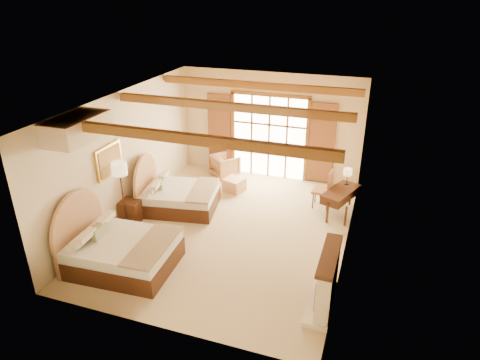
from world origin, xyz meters
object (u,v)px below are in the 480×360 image
at_px(bed_near, 116,248).
at_px(nightstand, 131,211).
at_px(armchair, 225,165).
at_px(desk, 340,201).
at_px(bed_far, 175,194).

relative_size(bed_near, nightstand, 3.86).
height_order(armchair, desk, armchair).
xyz_separation_m(bed_far, desk, (4.21, 1.09, -0.02)).
xyz_separation_m(nightstand, armchair, (1.23, 3.42, 0.05)).
bearing_deg(nightstand, bed_far, 49.55).
bearing_deg(bed_near, desk, 39.30).
bearing_deg(bed_far, armchair, 67.98).
height_order(bed_near, bed_far, bed_near).
relative_size(bed_near, bed_far, 1.02).
distance_m(nightstand, armchair, 3.63).
relative_size(bed_near, armchair, 2.96).
relative_size(nightstand, armchair, 0.77).
bearing_deg(nightstand, armchair, 64.72).
distance_m(armchair, desk, 3.92).
relative_size(bed_near, desk, 1.63).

